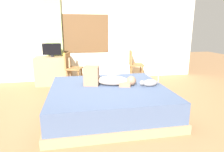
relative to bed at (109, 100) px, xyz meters
The scene contains 11 objects.
ground_plane 0.29m from the bed, 141.23° to the right, with size 16.00×16.00×0.00m, color olive.
back_wall_with_window 2.76m from the bed, 93.32° to the left, with size 6.40×0.14×2.90m.
bed is the anchor object (origin of this frame).
person_lying 0.38m from the bed, 89.84° to the left, with size 0.94×0.45×0.34m.
cat 0.78m from the bed, ahead, with size 0.36×0.12×0.21m.
desk 2.37m from the bed, 118.96° to the left, with size 0.90×0.56×0.74m.
tv_monitor 2.47m from the bed, 119.00° to the left, with size 0.48×0.10×0.35m.
cup 2.37m from the bed, 111.60° to the left, with size 0.07×0.07×0.08m, color gold.
chair_by_desk 1.96m from the bed, 109.99° to the left, with size 0.47×0.47×0.86m.
chair_spare 2.29m from the bed, 61.84° to the left, with size 0.44×0.44×0.86m.
curtain_left 2.83m from the bed, 115.11° to the left, with size 0.44×0.06×2.69m, color #ADCC75.
Camera 1 is at (-0.39, -3.06, 1.47)m, focal length 30.87 mm.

